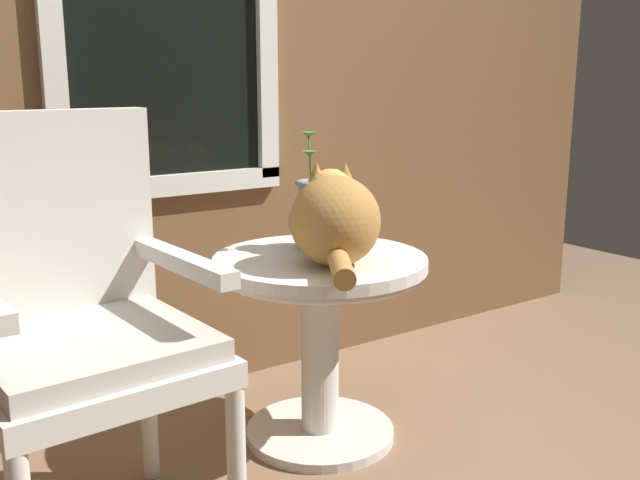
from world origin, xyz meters
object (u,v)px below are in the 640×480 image
at_px(cat, 334,217).
at_px(pewter_vase_with_ivy, 311,216).
at_px(wicker_chair, 76,314).
at_px(wicker_side_table, 320,312).

relative_size(cat, pewter_vase_with_ivy, 1.53).
relative_size(wicker_chair, cat, 1.89).
bearing_deg(wicker_chair, wicker_side_table, 6.66).
xyz_separation_m(cat, pewter_vase_with_ivy, (0.05, 0.19, -0.03)).
height_order(cat, pewter_vase_with_ivy, pewter_vase_with_ivy).
distance_m(wicker_chair, pewter_vase_with_ivy, 0.82).
distance_m(wicker_side_table, cat, 0.32).
bearing_deg(wicker_chair, cat, 0.17).
bearing_deg(pewter_vase_with_ivy, cat, -104.90).
xyz_separation_m(wicker_chair, cat, (0.74, 0.00, 0.15)).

